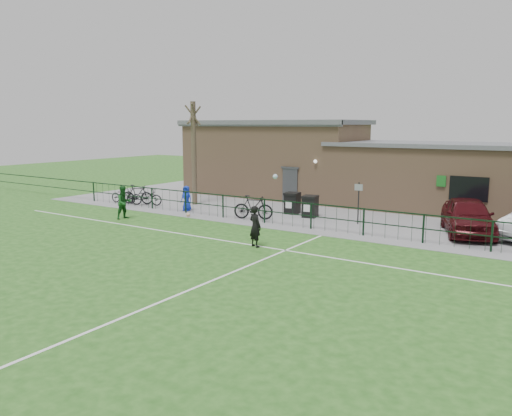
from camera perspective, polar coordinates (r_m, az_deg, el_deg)
The scene contains 20 objects.
ground at distance 16.95m, azimuth -9.45°, elevation -6.68°, with size 90.00×90.00×0.00m, color #225519.
paving_strip at distance 28.09m, azimuth 9.62°, elevation -0.20°, with size 34.00×13.00×0.02m, color gray.
pitch_line_touch at distance 23.08m, azimuth 3.85°, elevation -2.21°, with size 28.00×0.10×0.01m, color white.
pitch_line_mid at distance 19.95m, azimuth -1.59°, elevation -4.07°, with size 28.00×0.10×0.01m, color white.
pitch_line_perp at distance 15.70m, azimuth -4.04°, elevation -7.88°, with size 0.10×16.00×0.01m, color white.
perimeter_fence at distance 23.14m, azimuth 4.11°, elevation -0.68°, with size 28.00×0.10×1.20m, color black.
bare_tree at distance 29.49m, azimuth -7.11°, elevation 6.17°, with size 0.30×0.30×6.00m, color #47392B.
wheelie_bin_left at distance 26.50m, azimuth 4.17°, elevation 0.48°, with size 0.68×0.77×1.03m, color black.
wheelie_bin_right at distance 25.55m, azimuth 6.21°, elevation 0.10°, with size 0.67×0.76×1.02m, color black.
sign_post at distance 24.02m, azimuth 11.62°, elevation 0.53°, with size 0.06×0.06×2.00m, color black.
car_maroon at distance 23.26m, azimuth 23.03°, elevation -0.86°, with size 1.86×4.63×1.58m, color #430C10.
bicycle_a at distance 31.01m, azimuth -14.91°, elevation 1.41°, with size 0.62×1.78×0.93m, color black.
bicycle_b at distance 30.39m, azimuth -13.39°, elevation 1.52°, with size 0.54×1.91×1.15m, color black.
bicycle_c at distance 29.82m, azimuth -12.41°, elevation 1.27°, with size 0.67×1.92×1.01m, color black.
bicycle_d at distance 24.82m, azimuth -0.31°, elevation 0.08°, with size 0.56×1.99×1.20m, color black.
spectator_child at distance 27.52m, azimuth -7.96°, elevation 1.11°, with size 0.67×0.44×1.37m, color #142FBF.
goalkeeper_kick at distance 19.33m, azimuth -0.03°, elevation -1.93°, with size 1.51×3.59×2.51m.
outfield_player at distance 25.87m, azimuth -14.85°, elevation 0.61°, with size 0.80×0.63×1.65m, color #17511D.
ball_ground at distance 25.89m, azimuth -7.76°, elevation -0.77°, with size 0.21×0.21×0.21m, color silver.
clubhouse at distance 30.90m, azimuth 10.51°, elevation 4.79°, with size 24.25×5.40×4.96m.
Camera 1 is at (11.17, -11.85, 4.70)m, focal length 35.00 mm.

